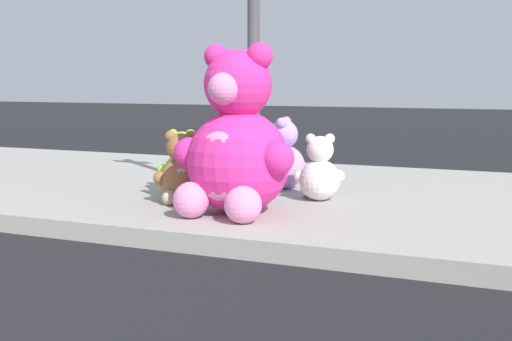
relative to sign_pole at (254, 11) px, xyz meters
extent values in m
cube|color=#9E9B93|center=(-1.00, 0.80, -1.77)|extent=(28.00, 4.40, 0.15)
cylinder|color=#4C4C51|center=(0.00, 0.00, -0.10)|extent=(0.11, 0.11, 3.20)
sphere|color=#F22D93|center=(0.11, -0.55, -1.27)|extent=(0.85, 0.85, 0.85)
ellipsoid|color=pink|center=(0.09, -0.86, -1.27)|extent=(0.48, 0.21, 0.55)
sphere|color=#F22D93|center=(0.11, -0.55, -0.63)|extent=(0.56, 0.56, 0.56)
sphere|color=pink|center=(0.09, -0.79, -0.67)|extent=(0.26, 0.26, 0.26)
sphere|color=#F22D93|center=(0.30, -0.56, -0.41)|extent=(0.21, 0.21, 0.21)
sphere|color=#F22D93|center=(0.50, -0.68, -1.21)|extent=(0.27, 0.27, 0.27)
sphere|color=pink|center=(0.32, -0.92, -1.55)|extent=(0.29, 0.29, 0.29)
sphere|color=#F22D93|center=(-0.09, -0.54, -0.41)|extent=(0.21, 0.21, 0.21)
sphere|color=#F22D93|center=(-0.31, -0.63, -1.21)|extent=(0.27, 0.27, 0.27)
sphere|color=pink|center=(-0.15, -0.90, -1.55)|extent=(0.29, 0.29, 0.29)
sphere|color=white|center=(0.53, 0.29, -1.51)|extent=(0.38, 0.38, 0.38)
ellipsoid|color=white|center=(0.48, 0.42, -1.51)|extent=(0.22, 0.16, 0.24)
sphere|color=white|center=(0.53, 0.29, -1.23)|extent=(0.25, 0.25, 0.25)
sphere|color=white|center=(0.49, 0.39, -1.24)|extent=(0.11, 0.11, 0.11)
sphere|color=white|center=(0.45, 0.26, -1.13)|extent=(0.09, 0.09, 0.09)
sphere|color=white|center=(0.35, 0.26, -1.48)|extent=(0.12, 0.12, 0.12)
sphere|color=white|center=(0.37, 0.39, -1.63)|extent=(0.13, 0.13, 0.13)
sphere|color=white|center=(0.61, 0.33, -1.13)|extent=(0.09, 0.09, 0.09)
sphere|color=white|center=(0.68, 0.41, -1.48)|extent=(0.12, 0.12, 0.12)
sphere|color=white|center=(0.56, 0.48, -1.63)|extent=(0.13, 0.13, 0.13)
sphere|color=#8CD133|center=(-0.85, 0.19, -1.51)|extent=(0.38, 0.38, 0.38)
ellipsoid|color=#B8DE87|center=(-0.81, 0.06, -1.51)|extent=(0.22, 0.14, 0.25)
sphere|color=#8CD133|center=(-0.85, 0.19, -1.22)|extent=(0.25, 0.25, 0.25)
sphere|color=#B8DE87|center=(-0.82, 0.09, -1.24)|extent=(0.11, 0.11, 0.11)
sphere|color=#8CD133|center=(-0.77, 0.21, -1.12)|extent=(0.10, 0.10, 0.10)
sphere|color=#8CD133|center=(-0.66, 0.19, -1.48)|extent=(0.12, 0.12, 0.12)
sphere|color=#B8DE87|center=(-0.71, 0.06, -1.63)|extent=(0.13, 0.13, 0.13)
sphere|color=#8CD133|center=(-0.94, 0.17, -1.12)|extent=(0.10, 0.10, 0.10)
sphere|color=#8CD133|center=(-1.01, 0.09, -1.48)|extent=(0.12, 0.12, 0.12)
sphere|color=#B8DE87|center=(-0.91, 0.01, -1.63)|extent=(0.13, 0.13, 0.13)
sphere|color=red|center=(-0.54, 0.81, -1.55)|extent=(0.30, 0.30, 0.30)
ellipsoid|color=#DB7B7B|center=(-0.64, 0.78, -1.55)|extent=(0.11, 0.18, 0.19)
sphere|color=red|center=(-0.54, 0.81, -1.33)|extent=(0.20, 0.20, 0.20)
sphere|color=#DB7B7B|center=(-0.62, 0.79, -1.34)|extent=(0.09, 0.09, 0.09)
sphere|color=red|center=(-0.52, 0.74, -1.25)|extent=(0.07, 0.07, 0.07)
sphere|color=red|center=(-0.54, 0.66, -1.53)|extent=(0.09, 0.09, 0.09)
sphere|color=#DB7B7B|center=(-0.64, 0.70, -1.65)|extent=(0.10, 0.10, 0.10)
sphere|color=red|center=(-0.56, 0.88, -1.25)|extent=(0.07, 0.07, 0.07)
sphere|color=red|center=(-0.62, 0.94, -1.53)|extent=(0.09, 0.09, 0.09)
sphere|color=#DB7B7B|center=(-0.69, 0.85, -1.65)|extent=(0.10, 0.10, 0.10)
sphere|color=olive|center=(-0.59, -0.28, -1.50)|extent=(0.40, 0.40, 0.40)
ellipsoid|color=tan|center=(-0.52, -0.40, -1.50)|extent=(0.23, 0.19, 0.26)
sphere|color=olive|center=(-0.59, -0.28, -1.20)|extent=(0.26, 0.26, 0.26)
sphere|color=tan|center=(-0.53, -0.38, -1.22)|extent=(0.12, 0.12, 0.12)
sphere|color=olive|center=(-0.51, -0.23, -1.10)|extent=(0.10, 0.10, 0.10)
sphere|color=olive|center=(-0.41, -0.22, -1.47)|extent=(0.12, 0.12, 0.12)
sphere|color=tan|center=(-0.41, -0.37, -1.63)|extent=(0.14, 0.14, 0.14)
sphere|color=olive|center=(-0.67, -0.33, -1.10)|extent=(0.10, 0.10, 0.10)
sphere|color=olive|center=(-0.73, -0.42, -1.47)|extent=(0.12, 0.12, 0.12)
sphere|color=tan|center=(-0.60, -0.48, -1.63)|extent=(0.14, 0.14, 0.14)
sphere|color=#B28CD8|center=(-0.02, 0.80, -1.48)|extent=(0.45, 0.45, 0.45)
ellipsoid|color=silver|center=(-0.18, 0.78, -1.48)|extent=(0.13, 0.26, 0.29)
sphere|color=#B28CD8|center=(-0.02, 0.80, -1.14)|extent=(0.29, 0.29, 0.29)
sphere|color=silver|center=(-0.15, 0.78, -1.16)|extent=(0.13, 0.13, 0.13)
sphere|color=#B28CD8|center=(-0.01, 0.70, -1.03)|extent=(0.11, 0.11, 0.11)
sphere|color=#B28CD8|center=(-0.05, 0.58, -1.44)|extent=(0.14, 0.14, 0.14)
sphere|color=silver|center=(-0.19, 0.65, -1.62)|extent=(0.15, 0.15, 0.15)
sphere|color=#B28CD8|center=(-0.04, 0.90, -1.03)|extent=(0.11, 0.11, 0.11)
sphere|color=#B28CD8|center=(-0.11, 1.00, -1.44)|extent=(0.14, 0.14, 0.14)
sphere|color=silver|center=(-0.23, 0.89, -1.62)|extent=(0.15, 0.15, 0.15)
camera|label=1|loc=(2.49, -5.61, -0.60)|focal=48.05mm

